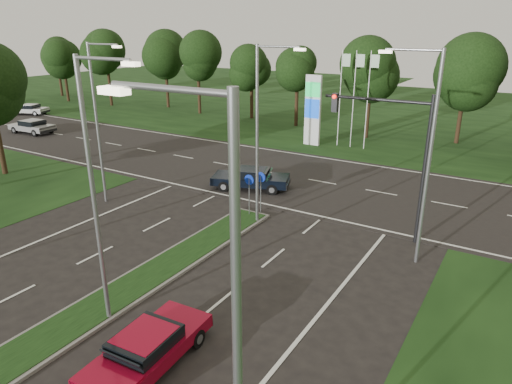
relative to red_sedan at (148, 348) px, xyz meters
The scene contains 16 objects.
verge_far 50.11m from the red_sedan, 94.18° to the left, with size 160.00×50.00×0.02m, color black.
cross_road 19.34m from the red_sedan, 100.90° to the left, with size 160.00×12.00×0.02m, color black.
median_kerb 3.84m from the red_sedan, 164.35° to the right, with size 2.00×26.00×0.12m, color slate.
streetlight_median_near 5.26m from the red_sedan, 159.80° to the left, with size 2.53×0.22×9.00m.
streetlight_median_far 12.13m from the red_sedan, 103.59° to the left, with size 2.53×0.22×9.00m.
streetlight_left_far 15.59m from the red_sedan, 143.10° to the left, with size 2.53×0.22×9.00m.
streetlight_right_far 12.91m from the red_sedan, 64.89° to the left, with size 2.53×0.22×9.00m.
streetlight_right_near 7.44m from the red_sedan, 30.44° to the right, with size 2.53×0.22×9.00m.
traffic_signal 14.03m from the red_sedan, 74.76° to the left, with size 5.10×0.42×7.00m.
median_signs 12.00m from the red_sedan, 107.81° to the left, with size 1.16×1.76×2.38m.
gas_pylon 29.11m from the red_sedan, 104.87° to the left, with size 5.80×1.26×8.00m.
treeline_far 35.63m from the red_sedan, 95.81° to the left, with size 6.00×6.00×9.90m.
red_sedan is the anchor object (origin of this frame).
navy_sedan 16.50m from the red_sedan, 111.33° to the left, with size 5.16×3.49×1.31m.
far_car_a 37.35m from the red_sedan, 151.25° to the left, with size 4.67×2.27×1.31m.
far_car_b 48.70m from the red_sedan, 150.49° to the left, with size 4.54×3.14×1.20m.
Camera 1 is at (12.35, -2.88, 9.70)m, focal length 32.00 mm.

